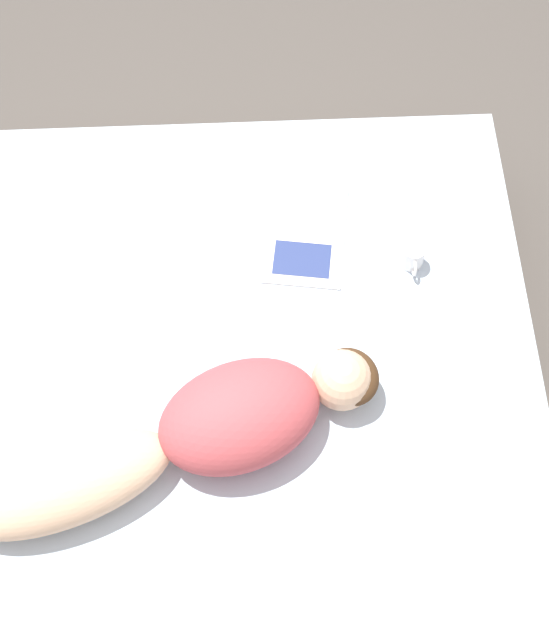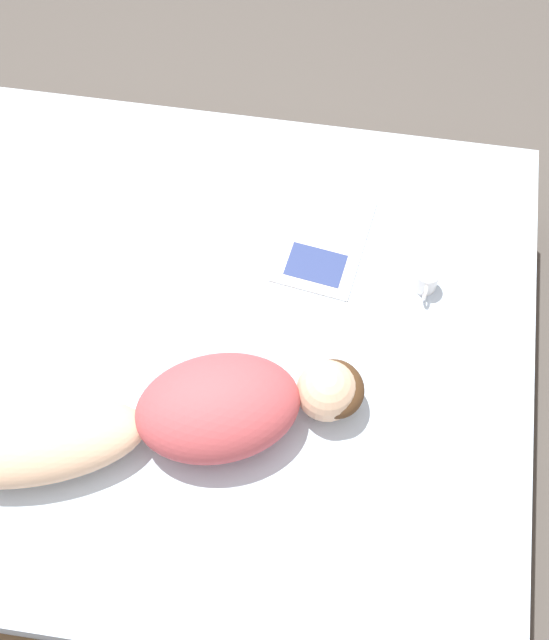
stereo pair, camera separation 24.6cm
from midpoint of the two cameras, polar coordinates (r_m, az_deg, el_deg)
ground_plane at (r=3.32m, az=-1.26°, el=-5.39°), size 12.00×12.00×0.00m
bed at (r=3.10m, az=-1.34°, el=-3.78°), size 1.95×2.12×0.48m
person at (r=2.68m, az=-4.13°, el=-6.52°), size 0.65×1.30×0.23m
open_magazine at (r=3.07m, az=5.44°, el=4.81°), size 0.45×0.33×0.01m
coffee_mug at (r=3.00m, az=12.00°, el=2.34°), size 0.12×0.08×0.09m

